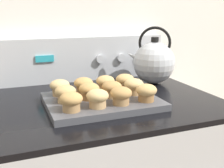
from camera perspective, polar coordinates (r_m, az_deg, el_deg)
wall_back at (r=1.32m, az=-6.82°, el=14.38°), size 8.00×0.05×2.40m
control_panel at (r=1.29m, az=-5.90°, el=5.12°), size 0.78×0.07×0.20m
muffin_pan at (r=0.96m, az=-2.13°, el=-3.52°), size 0.37×0.29×0.02m
muffin_r0_c0 at (r=0.84m, az=-8.29°, el=-3.44°), size 0.07×0.07×0.06m
muffin_r0_c1 at (r=0.86m, az=-2.95°, el=-2.81°), size 0.07×0.07×0.06m
muffin_r0_c2 at (r=0.89m, az=2.07°, el=-2.24°), size 0.07×0.07×0.06m
muffin_r0_c3 at (r=0.92m, az=6.98°, el=-1.63°), size 0.07×0.07×0.06m
muffin_r1_c0 at (r=0.92m, az=-9.44°, el=-1.88°), size 0.07×0.07×0.06m
muffin_r1_c1 at (r=0.94m, az=-4.64°, el=-1.34°), size 0.07×0.07×0.06m
muffin_r1_c2 at (r=0.96m, az=0.13°, el=-0.94°), size 0.07×0.07×0.06m
muffin_r1_c3 at (r=0.99m, az=4.46°, el=-0.39°), size 0.07×0.07×0.06m
muffin_r2_c0 at (r=0.99m, az=-10.56°, el=-0.61°), size 0.07×0.07×0.06m
muffin_r2_c1 at (r=1.01m, az=-5.81°, el=-0.15°), size 0.07×0.07×0.06m
muffin_r2_c2 at (r=1.04m, az=-1.36°, el=0.28°), size 0.07×0.07×0.06m
muffin_r2_c3 at (r=1.06m, az=2.64°, el=0.65°), size 0.07×0.07×0.06m
tea_kettle at (r=1.24m, az=8.46°, el=4.47°), size 0.21×0.18×0.25m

